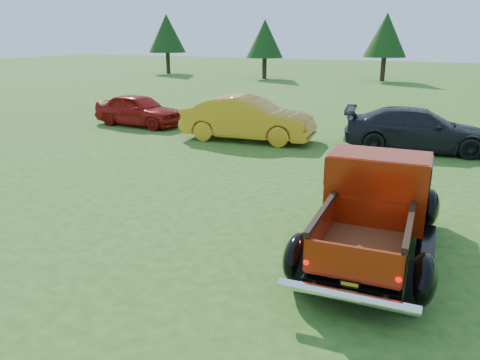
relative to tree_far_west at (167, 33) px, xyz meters
The scene contains 8 objects.
ground 37.37m from the tree_far_west, 53.75° to the right, with size 120.00×120.00×0.00m, color #2A5217.
tree_far_west is the anchor object (origin of this frame).
tree_west 10.06m from the tree_far_west, ahead, with size 2.94×2.94×4.60m.
tree_mid_left 19.03m from the tree_far_west, ahead, with size 3.20×3.20×5.00m.
pickup_truck 37.86m from the tree_far_west, 50.58° to the right, with size 2.28×4.51×1.64m.
show_car_red 25.90m from the tree_far_west, 58.36° to the right, with size 1.47×3.66×1.25m, color maroon.
show_car_yellow 29.24m from the tree_far_west, 50.53° to the right, with size 1.56×4.48×1.48m, color orange.
show_car_grey 32.24m from the tree_far_west, 41.97° to the right, with size 1.83×4.49×1.30m, color black.
Camera 1 is at (3.12, -6.74, 3.49)m, focal length 35.00 mm.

